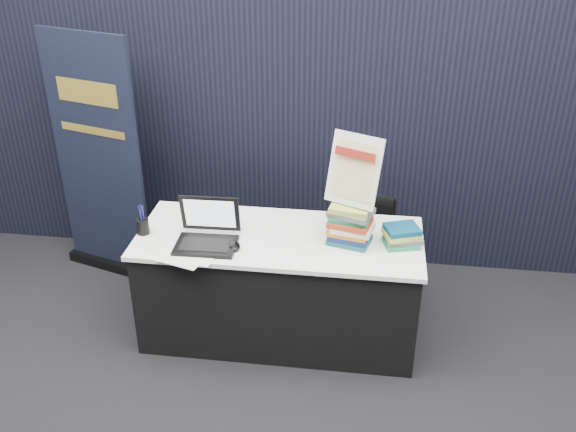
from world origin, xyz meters
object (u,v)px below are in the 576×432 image
at_px(book_stack_short, 402,236).
at_px(info_sign, 354,171).
at_px(book_stack_tall, 351,224).
at_px(stacking_chair, 366,250).
at_px(display_table, 280,285).
at_px(pullup_banner, 100,173).
at_px(laptop, 207,234).

distance_m(book_stack_short, info_sign, 0.51).
bearing_deg(book_stack_tall, stacking_chair, 76.52).
distance_m(display_table, book_stack_short, 0.87).
bearing_deg(info_sign, stacking_chair, 99.97).
distance_m(book_stack_tall, info_sign, 0.34).
height_order(info_sign, pullup_banner, pullup_banner).
bearing_deg(book_stack_short, display_table, 179.52).
height_order(book_stack_short, pullup_banner, pullup_banner).
xyz_separation_m(laptop, book_stack_short, (1.18, 0.13, -0.00)).
distance_m(display_table, stacking_chair, 0.68).
height_order(book_stack_short, stacking_chair, book_stack_short).
bearing_deg(laptop, stacking_chair, 27.35).
relative_size(laptop, info_sign, 0.86).
bearing_deg(pullup_banner, book_stack_tall, -1.86).
relative_size(laptop, stacking_chair, 0.46).
height_order(laptop, info_sign, info_sign).
xyz_separation_m(display_table, laptop, (-0.43, -0.14, 0.44)).
distance_m(info_sign, stacking_chair, 0.87).
height_order(book_stack_short, info_sign, info_sign).
distance_m(book_stack_tall, pullup_banner, 1.98).
relative_size(book_stack_tall, book_stack_short, 1.09).
height_order(info_sign, stacking_chair, info_sign).
bearing_deg(book_stack_short, stacking_chair, 117.37).
bearing_deg(pullup_banner, book_stack_short, 1.00).
bearing_deg(stacking_chair, book_stack_short, -49.64).
xyz_separation_m(book_stack_short, stacking_chair, (-0.21, 0.41, -0.36)).
height_order(laptop, book_stack_short, laptop).
xyz_separation_m(laptop, pullup_banner, (-1.00, 0.76, 0.01)).
bearing_deg(laptop, pullup_banner, 141.16).
height_order(display_table, book_stack_tall, book_stack_tall).
distance_m(laptop, stacking_chair, 1.17).
distance_m(book_stack_tall, stacking_chair, 0.61).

